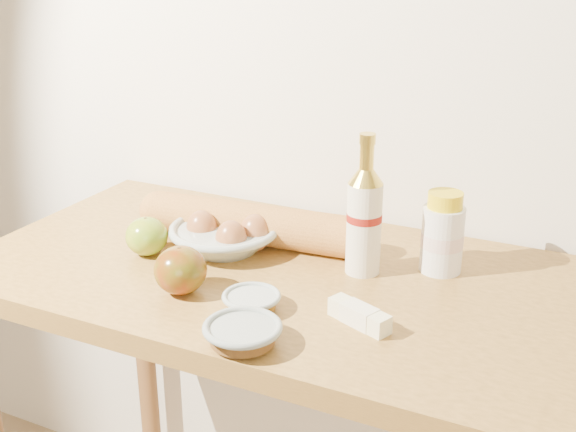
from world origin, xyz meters
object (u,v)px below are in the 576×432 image
at_px(bourbon_bottle, 364,218).
at_px(egg_bowl, 226,234).
at_px(cream_bottle, 442,235).
at_px(baguette, 250,223).
at_px(table, 295,333).

xyz_separation_m(bourbon_bottle, egg_bowl, (-0.27, -0.02, -0.07)).
relative_size(cream_bottle, egg_bowl, 0.57).
bearing_deg(bourbon_bottle, cream_bottle, 52.32).
bearing_deg(baguette, bourbon_bottle, -11.92).
relative_size(table, cream_bottle, 8.08).
xyz_separation_m(table, egg_bowl, (-0.17, 0.04, 0.15)).
height_order(table, cream_bottle, cream_bottle).
distance_m(table, egg_bowl, 0.23).
bearing_deg(baguette, table, -37.10).
distance_m(bourbon_bottle, egg_bowl, 0.28).
bearing_deg(cream_bottle, table, -152.29).
height_order(bourbon_bottle, egg_bowl, bourbon_bottle).
relative_size(egg_bowl, baguette, 0.53).
bearing_deg(table, egg_bowl, 166.09).
distance_m(table, cream_bottle, 0.32).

